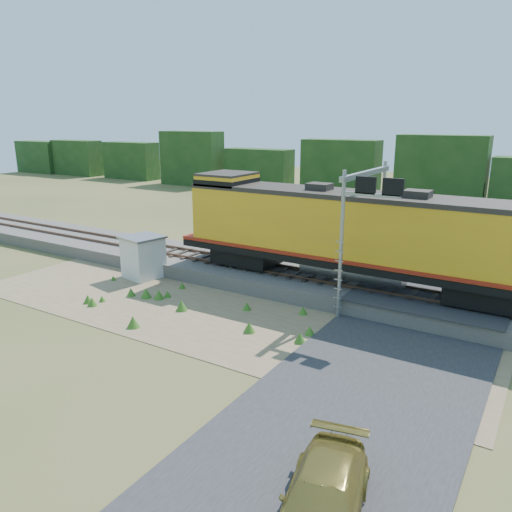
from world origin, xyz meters
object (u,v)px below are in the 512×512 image
Objects in this scene: locomotive at (349,232)px; car at (323,501)px; shed at (143,257)px; signal_gantry at (367,203)px.

locomotive is 15.57m from car.
signal_gantry reaches higher than shed.
locomotive is 2.11m from signal_gantry.
locomotive is 2.88× the size of signal_gantry.
shed is at bearing -169.37° from signal_gantry.
car is (16.46, -11.42, -0.61)m from shed.
car is at bearing -73.34° from signal_gantry.
locomotive reaches higher than car.
locomotive is 4.46× the size of car.
shed is 13.15m from signal_gantry.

